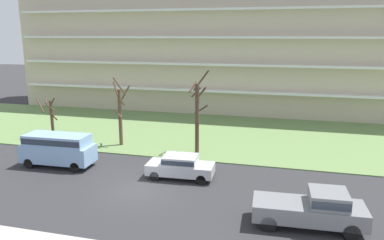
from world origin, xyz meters
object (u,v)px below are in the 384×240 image
at_px(tree_left, 120,113).
at_px(pickup_gray_center_left, 313,208).
at_px(tree_center, 197,114).
at_px(van_blue_near_left, 58,148).
at_px(sedan_silver_center_right, 180,166).
at_px(tree_far_left, 51,116).

bearing_deg(tree_left, pickup_gray_center_left, -34.18).
xyz_separation_m(tree_center, van_blue_near_left, (-9.04, -5.39, -1.86)).
height_order(tree_center, sedan_silver_center_right, tree_center).
xyz_separation_m(tree_left, pickup_gray_center_left, (15.11, -10.26, -1.85)).
relative_size(tree_left, van_blue_near_left, 1.13).
bearing_deg(tree_far_left, pickup_gray_center_left, -25.56).
bearing_deg(sedan_silver_center_right, van_blue_near_left, -2.70).
xyz_separation_m(tree_center, sedan_silver_center_right, (0.16, -5.39, -2.38)).
relative_size(van_blue_near_left, sedan_silver_center_right, 1.17).
bearing_deg(tree_center, tree_left, 176.82).
bearing_deg(van_blue_near_left, tree_left, -113.06).
distance_m(tree_far_left, sedan_silver_center_right, 15.28).
bearing_deg(tree_center, van_blue_near_left, -149.19).
bearing_deg(tree_center, tree_far_left, 177.14).
relative_size(tree_left, pickup_gray_center_left, 1.09).
relative_size(pickup_gray_center_left, sedan_silver_center_right, 1.23).
xyz_separation_m(tree_far_left, tree_center, (13.80, -0.69, 1.15)).
distance_m(tree_center, van_blue_near_left, 10.69).
relative_size(van_blue_near_left, pickup_gray_center_left, 0.96).
height_order(tree_far_left, sedan_silver_center_right, tree_far_left).
height_order(pickup_gray_center_left, sedan_silver_center_right, pickup_gray_center_left).
distance_m(tree_far_left, pickup_gray_center_left, 24.53).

